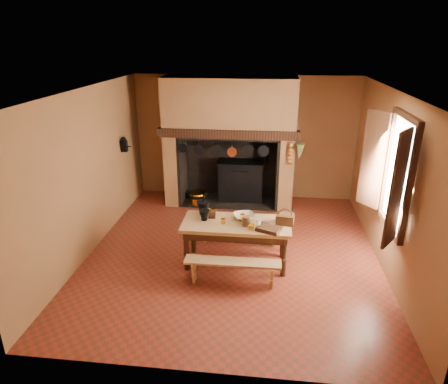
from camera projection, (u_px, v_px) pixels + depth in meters
The scene contains 28 objects.
floor at pixel (233, 252), 7.09m from camera, with size 5.50×5.50×0.00m, color maroon.
ceiling at pixel (234, 91), 6.07m from camera, with size 5.50×5.50×0.00m, color silver.
back_wall at pixel (245, 138), 9.12m from camera, with size 5.00×0.02×2.80m, color #8C5E38.
wall_left at pixel (89, 172), 6.84m from camera, with size 0.02×5.50×2.80m, color #8C5E38.
wall_right at pixel (391, 184), 6.31m from camera, with size 0.02×5.50×2.80m, color #8C5E38.
wall_front at pixel (209, 267), 4.04m from camera, with size 5.00×0.02×2.80m, color #8C5E38.
chimney_breast at pixel (230, 124), 8.60m from camera, with size 2.95×0.96×2.80m.
iron_range at pixel (241, 180), 9.18m from camera, with size 1.12×0.55×1.60m.
hearth_pans at pixel (197, 198), 9.22m from camera, with size 0.51×0.62×0.20m.
hanging_pans at pixel (225, 150), 8.30m from camera, with size 1.92×0.29×0.27m.
onion_string at pixel (290, 154), 8.15m from camera, with size 0.12×0.10×0.46m, color #B76021, non-canonical shape.
herb_bunch at pixel (299, 152), 8.12m from camera, with size 0.20×0.20×0.35m, color brown.
window at pixel (391, 173), 5.85m from camera, with size 0.39×1.75×1.76m.
wall_coffee_mill at pixel (124, 143), 8.23m from camera, with size 0.23×0.16×0.31m.
work_table at pixel (236, 229), 6.51m from camera, with size 1.75×0.78×0.76m.
bench_front at pixel (233, 267), 6.06m from camera, with size 1.46×0.26×0.41m.
bench_back at pixel (239, 228), 7.26m from camera, with size 1.55×0.27×0.44m.
mortar_large at pixel (203, 207), 6.73m from camera, with size 0.23×0.23×0.39m.
mortar_small at pixel (204, 215), 6.52m from camera, with size 0.17×0.17×0.30m.
coffee_grinder at pixel (212, 214), 6.62m from camera, with size 0.16×0.12×0.18m.
brass_mug_a at pixel (223, 221), 6.42m from camera, with size 0.08×0.08×0.08m, color gold.
brass_mug_b at pixel (242, 217), 6.55m from camera, with size 0.09×0.09×0.10m, color gold.
mixing_bowl at pixel (244, 217), 6.57m from camera, with size 0.35×0.35×0.09m, color #C3B896.
stoneware_crock at pixel (246, 221), 6.33m from camera, with size 0.13×0.13×0.16m, color brown.
glass_jar at pixel (258, 224), 6.27m from camera, with size 0.08×0.08×0.14m, color beige.
wicker_basket at pixel (285, 219), 6.40m from camera, with size 0.31×0.24×0.27m.
wooden_tray at pixel (269, 229), 6.19m from camera, with size 0.36×0.26×0.06m, color #3B1E12.
brass_cup at pixel (251, 227), 6.22m from camera, with size 0.11×0.11×0.08m, color gold.
Camera 1 is at (0.55, -6.19, 3.58)m, focal length 32.00 mm.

